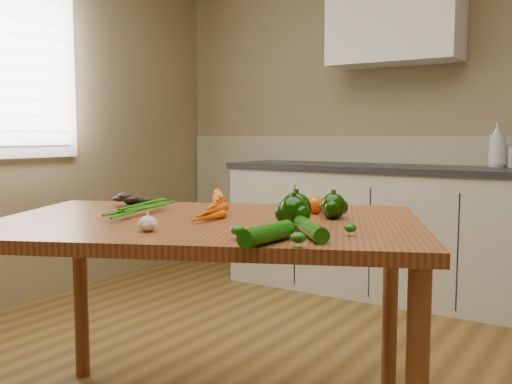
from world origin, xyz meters
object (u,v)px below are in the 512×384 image
(tomato_a, at_px, (289,206))
(garlic_bulb, at_px, (148,224))
(soap_bottle_a, at_px, (497,145))
(leafy_greens, at_px, (124,194))
(table, at_px, (206,244))
(tomato_b, at_px, (316,205))
(zucchini_a, at_px, (310,229))
(carrot_bunch, at_px, (191,206))
(zucchini_b, at_px, (267,234))
(pepper_a, at_px, (296,209))
(tomato_c, at_px, (331,208))
(pepper_c, at_px, (294,212))
(pepper_b, at_px, (333,206))

(tomato_a, bearing_deg, garlic_bulb, -105.67)
(soap_bottle_a, distance_m, leafy_greens, 2.48)
(table, distance_m, tomato_b, 0.45)
(tomato_b, relative_size, zucchini_a, 0.30)
(soap_bottle_a, bearing_deg, carrot_bunch, 64.08)
(carrot_bunch, distance_m, tomato_b, 0.47)
(table, bearing_deg, zucchini_b, -57.01)
(pepper_a, bearing_deg, zucchini_b, -73.77)
(zucchini_a, bearing_deg, tomato_c, 107.60)
(garlic_bulb, distance_m, pepper_c, 0.47)
(leafy_greens, distance_m, tomato_a, 0.72)
(table, relative_size, pepper_b, 19.57)
(garlic_bulb, bearing_deg, pepper_a, 50.66)
(table, bearing_deg, zucchini_a, -37.79)
(tomato_c, bearing_deg, pepper_a, -95.55)
(tomato_a, xyz_separation_m, tomato_c, (0.17, 0.02, 0.00))
(pepper_c, distance_m, tomato_b, 0.34)
(tomato_b, bearing_deg, soap_bottle_a, 81.98)
(leafy_greens, distance_m, zucchini_a, 1.02)
(soap_bottle_a, height_order, tomato_a, soap_bottle_a)
(soap_bottle_a, height_order, carrot_bunch, soap_bottle_a)
(pepper_c, height_order, zucchini_a, pepper_c)
(table, relative_size, garlic_bulb, 30.80)
(garlic_bulb, relative_size, zucchini_a, 0.23)
(pepper_a, distance_m, zucchini_b, 0.36)
(pepper_b, xyz_separation_m, pepper_c, (-0.02, -0.25, 0.01))
(table, xyz_separation_m, pepper_a, (0.32, 0.08, 0.14))
(pepper_b, height_order, tomato_c, pepper_b)
(soap_bottle_a, distance_m, pepper_c, 2.34)
(pepper_c, relative_size, tomato_c, 1.42)
(pepper_b, bearing_deg, zucchini_b, -84.66)
(garlic_bulb, bearing_deg, pepper_c, 43.25)
(tomato_c, distance_m, zucchini_a, 0.44)
(pepper_c, bearing_deg, soap_bottle_a, 85.23)
(pepper_a, relative_size, zucchini_a, 0.43)
(pepper_b, height_order, zucchini_a, pepper_b)
(soap_bottle_a, height_order, tomato_c, soap_bottle_a)
(leafy_greens, relative_size, tomato_b, 2.95)
(soap_bottle_a, bearing_deg, tomato_b, 71.58)
(tomato_a, height_order, tomato_c, tomato_c)
(tomato_b, bearing_deg, tomato_a, -149.61)
(carrot_bunch, bearing_deg, zucchini_b, -54.74)
(soap_bottle_a, distance_m, zucchini_b, 2.62)
(soap_bottle_a, distance_m, carrot_bunch, 2.40)
(pepper_c, bearing_deg, pepper_a, 113.65)
(tomato_a, bearing_deg, table, -120.76)
(table, bearing_deg, tomato_b, 27.93)
(soap_bottle_a, xyz_separation_m, garlic_bulb, (-0.54, -2.65, -0.21))
(tomato_a, height_order, tomato_b, tomato_b)
(pepper_b, bearing_deg, garlic_bulb, -122.86)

